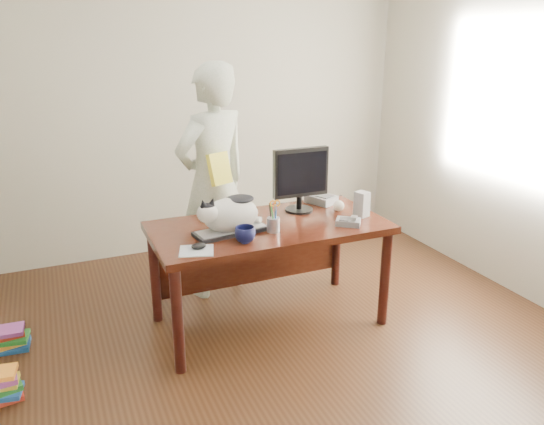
% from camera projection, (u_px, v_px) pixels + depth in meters
% --- Properties ---
extents(room, '(4.50, 4.50, 4.50)m').
position_uv_depth(room, '(312.00, 156.00, 2.90)').
color(room, black).
rests_on(room, ground).
extents(desk, '(1.60, 0.80, 0.75)m').
position_uv_depth(desk, '(265.00, 240.00, 3.73)').
color(desk, black).
rests_on(desk, ground).
extents(keyboard, '(0.51, 0.25, 0.03)m').
position_uv_depth(keyboard, '(231.00, 231.00, 3.45)').
color(keyboard, black).
rests_on(keyboard, desk).
extents(cat, '(0.47, 0.29, 0.27)m').
position_uv_depth(cat, '(229.00, 214.00, 3.40)').
color(cat, silver).
rests_on(cat, keyboard).
extents(monitor, '(0.42, 0.21, 0.47)m').
position_uv_depth(monitor, '(301.00, 176.00, 3.79)').
color(monitor, black).
rests_on(monitor, desk).
extents(pen_cup, '(0.10, 0.10, 0.22)m').
position_uv_depth(pen_cup, '(273.00, 223.00, 3.47)').
color(pen_cup, '#9C9CA2').
rests_on(pen_cup, desk).
extents(mousepad, '(0.25, 0.23, 0.00)m').
position_uv_depth(mousepad, '(196.00, 251.00, 3.17)').
color(mousepad, silver).
rests_on(mousepad, desk).
extents(mouse, '(0.10, 0.08, 0.04)m').
position_uv_depth(mouse, '(199.00, 246.00, 3.19)').
color(mouse, black).
rests_on(mouse, mousepad).
extents(coffee_mug, '(0.18, 0.18, 0.10)m').
position_uv_depth(coffee_mug, '(245.00, 235.00, 3.29)').
color(coffee_mug, '#0C0F33').
rests_on(coffee_mug, desk).
extents(phone, '(0.20, 0.19, 0.07)m').
position_uv_depth(phone, '(349.00, 221.00, 3.60)').
color(phone, slate).
rests_on(phone, desk).
extents(speaker, '(0.10, 0.11, 0.18)m').
position_uv_depth(speaker, '(362.00, 204.00, 3.75)').
color(speaker, gray).
rests_on(speaker, desk).
extents(baseball, '(0.08, 0.08, 0.08)m').
position_uv_depth(baseball, '(339.00, 206.00, 3.87)').
color(baseball, white).
rests_on(baseball, desk).
extents(book_stack, '(0.24, 0.18, 0.09)m').
position_uv_depth(book_stack, '(233.00, 209.00, 3.82)').
color(book_stack, '#541619').
rests_on(book_stack, desk).
extents(calculator, '(0.23, 0.26, 0.06)m').
position_uv_depth(calculator, '(321.00, 199.00, 4.06)').
color(calculator, slate).
rests_on(calculator, desk).
extents(person, '(0.77, 0.65, 1.80)m').
position_uv_depth(person, '(213.00, 183.00, 4.06)').
color(person, silver).
rests_on(person, ground).
extents(held_book, '(0.20, 0.16, 0.24)m').
position_uv_depth(held_book, '(219.00, 169.00, 3.86)').
color(held_book, yellow).
rests_on(held_book, person).
extents(book_pile_b, '(0.26, 0.20, 0.15)m').
position_uv_depth(book_pile_b, '(9.00, 339.00, 3.50)').
color(book_pile_b, navy).
rests_on(book_pile_b, ground).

